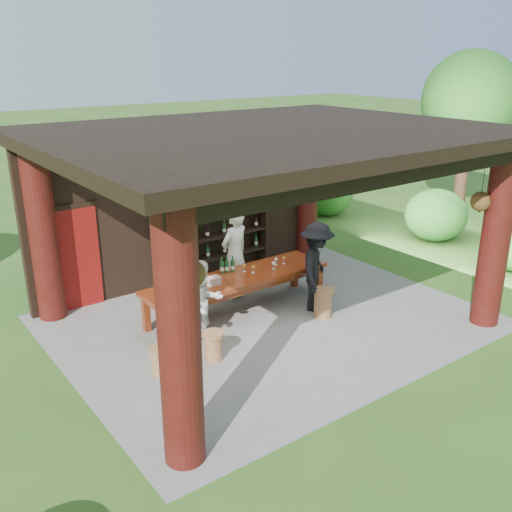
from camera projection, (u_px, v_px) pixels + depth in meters
ground at (269, 320)px, 10.56m from camera, size 90.00×90.00×0.00m
pavilion at (254, 204)px, 10.16m from camera, size 7.50×6.00×3.60m
wine_shelf at (216, 227)px, 12.28m from camera, size 2.57×0.39×2.26m
tasting_table at (238, 282)px, 10.65m from camera, size 3.68×0.96×0.75m
stool_near_left at (214, 345)px, 9.14m from camera, size 0.36×0.36×0.48m
stool_near_right at (323, 302)px, 10.63m from camera, size 0.42×0.42×0.55m
stool_far_left at (160, 360)px, 8.73m from camera, size 0.34×0.34×0.44m
host at (235, 254)px, 11.26m from camera, size 0.76×0.59×1.85m
guest_woman at (203, 303)px, 9.48m from camera, size 0.76×0.60×1.49m
guest_man at (316, 267)px, 10.75m from camera, size 1.27×1.21×1.73m
table_bottles at (227, 264)px, 10.76m from camera, size 0.29×0.14×0.31m
table_glasses at (266, 265)px, 10.98m from camera, size 0.94×0.28×0.15m
napkin_basket at (213, 281)px, 10.21m from camera, size 0.26×0.18×0.14m
shrubs at (326, 250)px, 12.66m from camera, size 14.18×9.47×1.36m
trees at (362, 118)px, 12.03m from camera, size 20.52×11.17×4.80m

